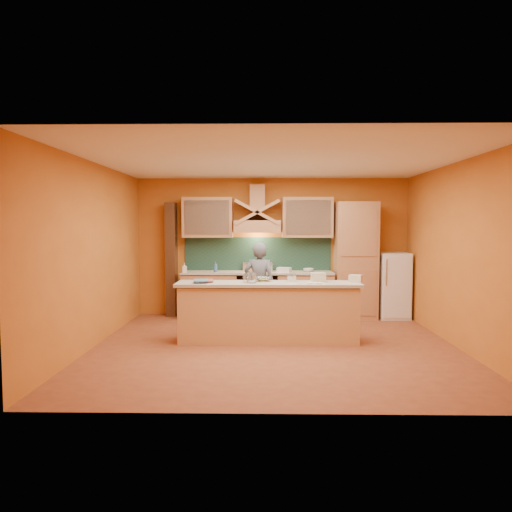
{
  "coord_description": "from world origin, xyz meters",
  "views": [
    {
      "loc": [
        -0.17,
        -6.85,
        1.85
      ],
      "look_at": [
        -0.3,
        0.9,
        1.32
      ],
      "focal_mm": 32.0,
      "sensor_mm": 36.0,
      "label": 1
    }
  ],
  "objects_px": {
    "fridge": "(393,285)",
    "person": "(259,285)",
    "kitchen_scale": "(292,279)",
    "stove": "(257,295)",
    "mixing_bowl": "(263,279)"
  },
  "relations": [
    {
      "from": "stove",
      "to": "kitchen_scale",
      "type": "height_order",
      "value": "kitchen_scale"
    },
    {
      "from": "fridge",
      "to": "person",
      "type": "relative_size",
      "value": 0.84
    },
    {
      "from": "fridge",
      "to": "kitchen_scale",
      "type": "bearing_deg",
      "value": -139.95
    },
    {
      "from": "stove",
      "to": "kitchen_scale",
      "type": "relative_size",
      "value": 7.91
    },
    {
      "from": "fridge",
      "to": "stove",
      "type": "bearing_deg",
      "value": 180.0
    },
    {
      "from": "person",
      "to": "kitchen_scale",
      "type": "distance_m",
      "value": 1.05
    },
    {
      "from": "mixing_bowl",
      "to": "kitchen_scale",
      "type": "bearing_deg",
      "value": -5.21
    },
    {
      "from": "person",
      "to": "stove",
      "type": "bearing_deg",
      "value": -75.43
    },
    {
      "from": "fridge",
      "to": "mixing_bowl",
      "type": "height_order",
      "value": "fridge"
    },
    {
      "from": "stove",
      "to": "kitchen_scale",
      "type": "distance_m",
      "value": 1.95
    },
    {
      "from": "stove",
      "to": "fridge",
      "type": "height_order",
      "value": "fridge"
    },
    {
      "from": "fridge",
      "to": "person",
      "type": "bearing_deg",
      "value": -161.08
    },
    {
      "from": "person",
      "to": "mixing_bowl",
      "type": "height_order",
      "value": "person"
    },
    {
      "from": "kitchen_scale",
      "to": "stove",
      "type": "bearing_deg",
      "value": 99.08
    },
    {
      "from": "person",
      "to": "kitchen_scale",
      "type": "relative_size",
      "value": 13.6
    }
  ]
}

